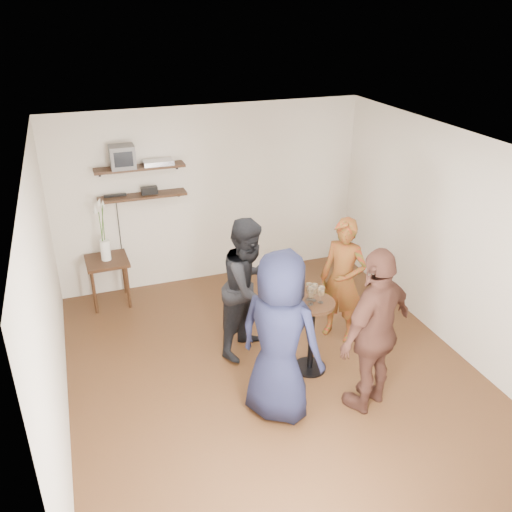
% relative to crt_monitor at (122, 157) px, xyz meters
% --- Properties ---
extents(room, '(4.58, 5.08, 2.68)m').
position_rel_crt_monitor_xyz_m(room, '(1.21, -2.38, -0.72)').
color(room, '#422115').
rests_on(room, ground).
extents(shelf_upper, '(1.20, 0.25, 0.04)m').
position_rel_crt_monitor_xyz_m(shelf_upper, '(0.21, 0.00, -0.17)').
color(shelf_upper, black).
rests_on(shelf_upper, room).
extents(shelf_lower, '(1.20, 0.25, 0.04)m').
position_rel_crt_monitor_xyz_m(shelf_lower, '(0.21, 0.00, -0.57)').
color(shelf_lower, black).
rests_on(shelf_lower, room).
extents(crt_monitor, '(0.32, 0.30, 0.30)m').
position_rel_crt_monitor_xyz_m(crt_monitor, '(0.00, 0.00, 0.00)').
color(crt_monitor, '#59595B').
rests_on(crt_monitor, shelf_upper).
extents(dvd_deck, '(0.40, 0.24, 0.06)m').
position_rel_crt_monitor_xyz_m(dvd_deck, '(0.46, 0.00, -0.12)').
color(dvd_deck, silver).
rests_on(dvd_deck, shelf_upper).
extents(radio, '(0.22, 0.10, 0.10)m').
position_rel_crt_monitor_xyz_m(radio, '(0.31, 0.00, -0.50)').
color(radio, black).
rests_on(radio, shelf_lower).
extents(power_strip, '(0.30, 0.05, 0.03)m').
position_rel_crt_monitor_xyz_m(power_strip, '(-0.15, 0.05, -0.54)').
color(power_strip, black).
rests_on(power_strip, shelf_lower).
extents(side_table, '(0.58, 0.58, 0.67)m').
position_rel_crt_monitor_xyz_m(side_table, '(-0.37, -0.20, -1.46)').
color(side_table, black).
rests_on(side_table, room).
extents(vase_lilies, '(0.19, 0.19, 0.92)m').
position_rel_crt_monitor_xyz_m(vase_lilies, '(-0.37, -0.20, -1.06)').
color(vase_lilies, white).
rests_on(vase_lilies, side_table).
extents(drinks_table, '(0.49, 0.49, 0.89)m').
position_rel_crt_monitor_xyz_m(drinks_table, '(1.64, -2.52, -1.44)').
color(drinks_table, black).
rests_on(drinks_table, room).
extents(wine_glass_fl, '(0.07, 0.07, 0.21)m').
position_rel_crt_monitor_xyz_m(wine_glass_fl, '(1.59, -2.56, -0.98)').
color(wine_glass_fl, silver).
rests_on(wine_glass_fl, drinks_table).
extents(wine_glass_fr, '(0.07, 0.07, 0.20)m').
position_rel_crt_monitor_xyz_m(wine_glass_fr, '(1.71, -2.56, -0.99)').
color(wine_glass_fr, silver).
rests_on(wine_glass_fr, drinks_table).
extents(wine_glass_bl, '(0.07, 0.07, 0.20)m').
position_rel_crt_monitor_xyz_m(wine_glass_bl, '(1.61, -2.46, -0.99)').
color(wine_glass_bl, silver).
rests_on(wine_glass_bl, drinks_table).
extents(wine_glass_br, '(0.07, 0.07, 0.20)m').
position_rel_crt_monitor_xyz_m(wine_glass_br, '(1.66, -2.49, -0.99)').
color(wine_glass_br, silver).
rests_on(wine_glass_br, drinks_table).
extents(person_plaid, '(0.66, 0.69, 1.58)m').
position_rel_crt_monitor_xyz_m(person_plaid, '(2.28, -2.01, -1.23)').
color(person_plaid, '#A41812').
rests_on(person_plaid, room).
extents(person_dark, '(1.05, 1.03, 1.70)m').
position_rel_crt_monitor_xyz_m(person_dark, '(1.11, -1.90, -1.17)').
color(person_dark, black).
rests_on(person_dark, room).
extents(person_navy, '(1.03, 1.05, 1.82)m').
position_rel_crt_monitor_xyz_m(person_navy, '(1.03, -3.06, -1.11)').
color(person_navy, black).
rests_on(person_navy, room).
extents(person_brown, '(1.14, 0.84, 1.80)m').
position_rel_crt_monitor_xyz_m(person_brown, '(1.98, -3.26, -1.12)').
color(person_brown, '#4A281F').
rests_on(person_brown, room).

